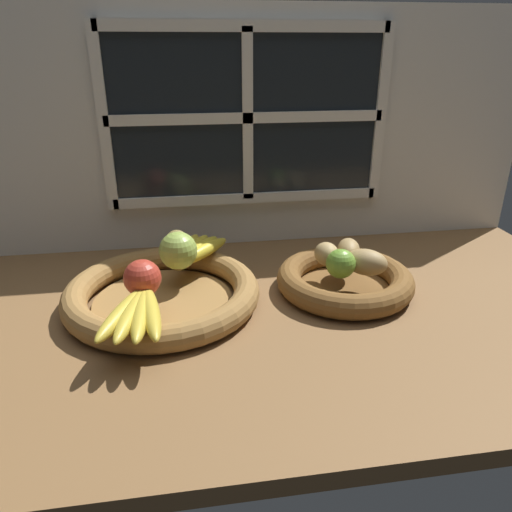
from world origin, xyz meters
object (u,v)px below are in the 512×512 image
at_px(banana_bunch_back, 193,250).
at_px(lime_near, 341,264).
at_px(fruit_bowl_right, 345,280).
at_px(apple_red_front, 142,278).
at_px(banana_bunch_front, 137,311).
at_px(fruit_bowl_left, 163,293).
at_px(apple_green_back, 178,251).
at_px(potato_back, 349,250).
at_px(potato_small, 366,262).
at_px(pear_brown, 177,247).
at_px(potato_oblong, 327,254).

distance_m(banana_bunch_back, lime_near, 0.31).
distance_m(fruit_bowl_right, apple_red_front, 0.40).
bearing_deg(banana_bunch_front, apple_red_front, 86.60).
height_order(fruit_bowl_left, banana_bunch_front, banana_bunch_front).
distance_m(apple_green_back, apple_red_front, 0.12).
bearing_deg(fruit_bowl_left, potato_back, 6.04).
bearing_deg(potato_small, banana_bunch_front, -166.21).
distance_m(apple_green_back, pear_brown, 0.02).
xyz_separation_m(potato_back, lime_near, (-0.04, -0.08, 0.01)).
height_order(apple_green_back, banana_bunch_front, apple_green_back).
distance_m(apple_red_front, lime_near, 0.37).
distance_m(fruit_bowl_right, banana_bunch_front, 0.42).
xyz_separation_m(fruit_bowl_right, lime_near, (-0.02, -0.04, 0.06)).
bearing_deg(banana_bunch_back, pear_brown, -131.69).
bearing_deg(potato_back, fruit_bowl_left, -173.96).
distance_m(pear_brown, lime_near, 0.33).
xyz_separation_m(apple_green_back, potato_small, (0.36, -0.08, -0.01)).
relative_size(fruit_bowl_left, fruit_bowl_right, 1.36).
xyz_separation_m(banana_bunch_back, potato_back, (0.32, -0.07, 0.01)).
distance_m(fruit_bowl_left, pear_brown, 0.10).
height_order(fruit_bowl_right, lime_near, lime_near).
height_order(banana_bunch_back, potato_small, potato_small).
distance_m(fruit_bowl_left, potato_back, 0.39).
relative_size(potato_small, lime_near, 1.45).
xyz_separation_m(apple_red_front, potato_oblong, (0.36, 0.08, -0.01)).
distance_m(potato_back, potato_small, 0.07).
xyz_separation_m(banana_bunch_front, potato_oblong, (0.37, 0.16, 0.01)).
distance_m(potato_back, lime_near, 0.09).
bearing_deg(potato_back, apple_red_front, -167.54).
xyz_separation_m(potato_oblong, potato_small, (0.06, -0.06, 0.00)).
height_order(potato_oblong, potato_small, potato_small).
height_order(fruit_bowl_right, potato_small, potato_small).
bearing_deg(pear_brown, potato_back, -5.56).
bearing_deg(fruit_bowl_right, fruit_bowl_left, 180.00).
distance_m(potato_small, lime_near, 0.05).
bearing_deg(potato_small, lime_near, -173.33).
xyz_separation_m(apple_red_front, banana_bunch_back, (0.09, 0.16, -0.02)).
bearing_deg(banana_bunch_front, banana_bunch_back, 68.16).
relative_size(fruit_bowl_right, potato_back, 3.71).
bearing_deg(banana_bunch_back, fruit_bowl_left, -120.12).
relative_size(fruit_bowl_left, pear_brown, 5.12).
bearing_deg(potato_small, fruit_bowl_right, 135.00).
bearing_deg(banana_bunch_back, apple_green_back, -117.47).
distance_m(apple_green_back, potato_back, 0.35).
bearing_deg(fruit_bowl_left, potato_small, -4.28).
relative_size(apple_red_front, potato_small, 0.81).
height_order(apple_green_back, banana_bunch_back, apple_green_back).
bearing_deg(fruit_bowl_right, banana_bunch_front, -161.35).
distance_m(fruit_bowl_right, banana_bunch_back, 0.32).
xyz_separation_m(fruit_bowl_right, potato_small, (0.03, -0.03, 0.05)).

